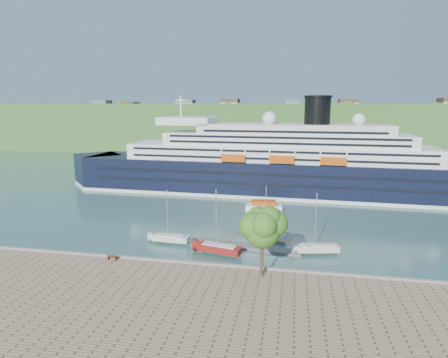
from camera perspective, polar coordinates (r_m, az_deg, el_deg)
ground at (r=55.56m, az=-2.42°, el=-13.74°), size 400.00×400.00×0.00m
far_hillside at (r=194.70m, az=7.34°, el=7.78°), size 400.00×50.00×24.00m
quay_coping at (r=54.90m, az=-2.48°, el=-12.74°), size 220.00×0.50×0.30m
cruise_ship at (r=100.07m, az=6.83°, el=5.12°), size 115.63×20.52×25.86m
park_bench at (r=58.60m, az=-16.64°, el=-11.28°), size 1.54×0.75×0.96m
promenade_tree at (r=49.69m, az=5.85°, el=-9.04°), size 6.38×6.38×10.56m
floating_pontoon at (r=63.59m, az=3.62°, el=-10.23°), size 18.21×5.06×0.40m
sailboat_white_near at (r=64.56m, az=-8.21°, el=-5.94°), size 7.07×2.24×9.03m
sailboat_red at (r=59.05m, az=-0.72°, el=-6.89°), size 8.15×3.89×10.16m
sailboat_white_far at (r=66.28m, az=6.77°, el=-5.34°), size 7.42×4.27×9.25m
tender_launch at (r=85.16m, az=6.06°, el=-4.01°), size 8.55×3.73×2.29m
sailboat_extra at (r=61.25m, az=14.22°, el=-6.87°), size 7.67×3.48×9.56m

